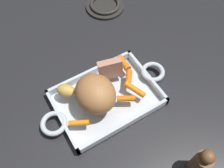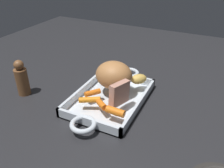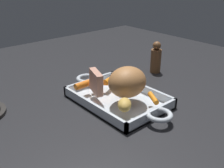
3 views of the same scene
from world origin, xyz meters
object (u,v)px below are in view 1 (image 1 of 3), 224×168
baby_carrot_southeast (135,89)px  baby_carrot_long (123,63)px  pepper_mill (201,163)px  baby_carrot_northeast (126,99)px  potato_golden_small (66,90)px  baby_carrot_center_left (79,123)px  stove_burner_rear (105,5)px  baby_carrot_short (129,79)px  roasting_dish (107,98)px  pork_roast (95,94)px  roast_slice_thick (110,69)px

baby_carrot_southeast → baby_carrot_long: bearing=-102.8°
baby_carrot_long → pepper_mill: (0.01, 0.37, 0.01)m
baby_carrot_northeast → potato_golden_small: (0.14, -0.11, 0.01)m
baby_carrot_center_left → stove_burner_rear: size_ratio=0.37×
baby_carrot_short → pepper_mill: bearing=91.8°
roasting_dish → potato_golden_small: size_ratio=7.22×
roasting_dish → stove_burner_rear: size_ratio=2.78×
baby_carrot_long → baby_carrot_center_left: bearing=26.8°
baby_carrot_center_left → pork_roast: bearing=-153.7°
baby_carrot_northeast → baby_carrot_long: size_ratio=0.96×
pork_roast → baby_carrot_long: size_ratio=2.26×
pork_roast → baby_carrot_short: bearing=-173.6°
roasting_dish → pepper_mill: bearing=107.4°
baby_carrot_southeast → baby_carrot_short: bearing=-95.6°
potato_golden_small → pork_roast: bearing=131.5°
pork_roast → baby_carrot_northeast: pork_roast is taller
pork_roast → baby_carrot_southeast: bearing=166.6°
baby_carrot_northeast → potato_golden_small: potato_golden_small is taller
roasting_dish → baby_carrot_northeast: baby_carrot_northeast is taller
baby_carrot_southeast → baby_carrot_center_left: bearing=2.8°
baby_carrot_short → baby_carrot_southeast: baby_carrot_short is taller
baby_carrot_southeast → potato_golden_small: bearing=-28.6°
pork_roast → roast_slice_thick: (-0.08, -0.06, -0.01)m
baby_carrot_short → roasting_dish: bearing=5.8°
potato_golden_small → baby_carrot_short: bearing=163.0°
baby_carrot_northeast → baby_carrot_southeast: (-0.04, -0.01, -0.00)m
baby_carrot_short → stove_burner_rear: (-0.13, -0.37, -0.03)m
baby_carrot_southeast → potato_golden_small: potato_golden_small is taller
baby_carrot_short → baby_carrot_southeast: 0.04m
stove_burner_rear → roast_slice_thick: bearing=62.7°
pork_roast → pepper_mill: size_ratio=0.96×
pork_roast → baby_carrot_northeast: 0.10m
baby_carrot_southeast → pork_roast: bearing=-13.4°
potato_golden_small → stove_burner_rear: bearing=-135.2°
baby_carrot_southeast → potato_golden_small: (0.18, -0.10, 0.01)m
baby_carrot_short → baby_carrot_long: (-0.02, -0.06, 0.00)m
roasting_dish → baby_carrot_long: size_ratio=7.53×
baby_carrot_center_left → pepper_mill: (-0.21, 0.26, 0.02)m
baby_carrot_southeast → roast_slice_thick: bearing=-68.1°
pork_roast → baby_carrot_center_left: size_ratio=2.24×
roast_slice_thick → pepper_mill: pepper_mill is taller
roast_slice_thick → baby_carrot_center_left: size_ratio=1.28×
baby_carrot_short → baby_carrot_center_left: (0.20, 0.05, -0.00)m
pork_roast → pepper_mill: (-0.13, 0.30, -0.02)m
baby_carrot_center_left → stove_burner_rear: (-0.33, -0.42, -0.03)m
baby_carrot_center_left → baby_carrot_long: bearing=-153.2°
baby_carrot_short → baby_carrot_center_left: size_ratio=1.03×
pork_roast → baby_carrot_long: pork_roast is taller
baby_carrot_southeast → stove_burner_rear: size_ratio=0.45×
pork_roast → stove_burner_rear: bearing=-123.3°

